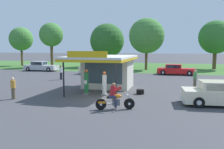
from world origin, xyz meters
TOP-DOWN VIEW (x-y plane):
  - ground_plane at (0.00, 0.00)m, footprint 300.00×300.00m
  - grass_verge_strip at (0.00, 30.00)m, footprint 120.00×24.00m
  - service_station_kiosk at (-1.05, 4.73)m, footprint 4.85×7.10m
  - gas_pump_nearside at (-1.78, 1.63)m, footprint 0.44×0.44m
  - gas_pump_offside at (-0.31, 1.63)m, footprint 0.44×0.44m
  - motorcycle_with_rider at (1.45, -2.15)m, footprint 2.20×0.98m
  - featured_classic_sedan at (7.82, 0.56)m, footprint 5.47×2.47m
  - parked_car_back_row_right at (-15.78, 17.53)m, footprint 5.51×1.94m
  - parked_car_back_row_far_right at (5.01, 17.47)m, footprint 5.25×2.04m
  - parked_car_back_row_left at (-5.56, 15.23)m, footprint 4.97×2.40m
  - bystander_standing_back_lot at (-6.13, -1.31)m, footprint 0.34×0.34m
  - bystander_chatting_near_pumps at (6.61, 6.80)m, footprint 0.34×0.34m
  - bystander_admiring_sedan at (-7.68, 8.81)m, footprint 0.34×0.34m
  - tree_oak_far_right at (-17.83, 25.02)m, footprint 4.49×4.49m
  - tree_oak_centre at (0.30, 23.71)m, footprint 5.84×5.84m
  - tree_oak_right at (11.43, 27.74)m, footprint 5.62×5.62m
  - tree_oak_far_left at (-7.91, 28.58)m, footprint 6.64×6.64m
  - tree_oak_left at (-25.56, 26.35)m, footprint 4.77×4.77m
  - spare_tire_stack at (2.26, 2.78)m, footprint 0.60×0.60m

SIDE VIEW (x-z plane):
  - ground_plane at x=0.00m, z-range 0.00..0.00m
  - grass_verge_strip at x=0.00m, z-range 0.00..0.01m
  - spare_tire_stack at x=2.26m, z-range 0.00..0.36m
  - parked_car_back_row_far_right at x=5.01m, z-range -0.06..1.34m
  - motorcycle_with_rider at x=1.45m, z-range -0.14..1.44m
  - parked_car_back_row_right at x=-15.78m, z-range -0.07..1.44m
  - featured_classic_sedan at x=7.82m, z-range -0.06..1.46m
  - parked_car_back_row_left at x=-5.56m, z-range -0.07..1.48m
  - bystander_standing_back_lot at x=-6.13m, z-range 0.03..1.58m
  - gas_pump_offside at x=-0.31m, z-range -0.08..1.76m
  - bystander_admiring_sedan at x=-7.68m, z-range 0.04..1.67m
  - bystander_chatting_near_pumps at x=6.61m, z-range 0.05..1.71m
  - gas_pump_nearside at x=-1.78m, z-range -0.08..1.88m
  - service_station_kiosk at x=-1.05m, z-range 0.04..3.42m
  - tree_oak_far_left at x=-7.91m, z-range 0.67..9.03m
  - tree_oak_left at x=-25.56m, z-range 1.45..9.32m
  - tree_oak_right at x=11.43m, z-range 1.30..9.56m
  - tree_oak_centre at x=0.30m, z-range 1.19..9.74m
  - tree_oak_far_right at x=-17.83m, z-range 1.84..10.23m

